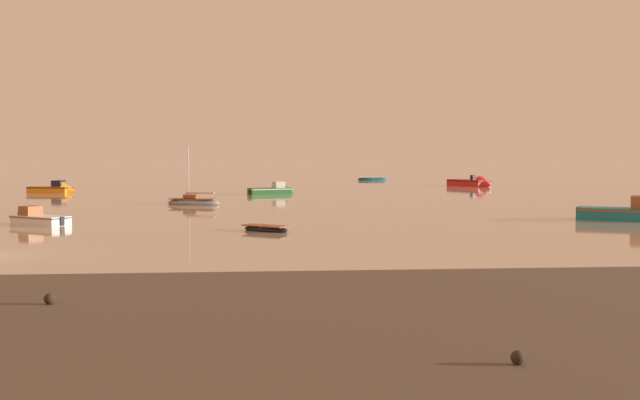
% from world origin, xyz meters
% --- Properties ---
extents(tidal_rock_near, '(0.32, 0.32, 0.32)m').
position_xyz_m(tidal_rock_near, '(5.87, -13.16, 0.38)').
color(tidal_rock_near, '#2D2116').
rests_on(tidal_rock_near, mudflat_shore).
extents(tidal_rock_right, '(0.30, 0.30, 0.30)m').
position_xyz_m(tidal_rock_right, '(17.08, -21.06, 0.37)').
color(tidal_rock_right, '#2D2116').
rests_on(tidal_rock_right, mudflat_shore).
extents(motorboat_moored_0, '(5.30, 2.98, 1.91)m').
position_xyz_m(motorboat_moored_0, '(-7.91, 53.16, 0.29)').
color(motorboat_moored_0, orange).
rests_on(motorboat_moored_0, ground).
extents(motorboat_moored_1, '(5.19, 3.15, 1.87)m').
position_xyz_m(motorboat_moored_1, '(14.78, 48.66, 0.28)').
color(motorboat_moored_1, '#23602D').
rests_on(motorboat_moored_1, ground).
extents(motorboat_moored_2, '(5.05, 6.47, 2.14)m').
position_xyz_m(motorboat_moored_2, '(39.20, 63.38, 0.29)').
color(motorboat_moored_2, red).
rests_on(motorboat_moored_2, ground).
extents(sailboat_moored_0, '(4.71, 2.69, 5.04)m').
position_xyz_m(sailboat_moored_0, '(7.32, 33.11, 0.22)').
color(sailboat_moored_0, gray).
rests_on(sailboat_moored_0, ground).
extents(rowboat_moored_0, '(4.28, 1.65, 0.67)m').
position_xyz_m(rowboat_moored_0, '(29.86, 83.89, 0.18)').
color(rowboat_moored_0, '#197084').
rests_on(rowboat_moored_0, ground).
extents(motorboat_moored_3, '(6.60, 4.87, 2.40)m').
position_xyz_m(motorboat_moored_3, '(36.63, 14.87, 0.36)').
color(motorboat_moored_3, '#197084').
rests_on(motorboat_moored_3, ground).
extents(motorboat_moored_4, '(4.42, 3.85, 1.67)m').
position_xyz_m(motorboat_moored_4, '(-1.43, 15.74, 0.25)').
color(motorboat_moored_4, white).
rests_on(motorboat_moored_4, ground).
extents(rowboat_moored_1, '(2.95, 2.72, 0.47)m').
position_xyz_m(rowboat_moored_1, '(12.68, 10.08, 0.13)').
color(rowboat_moored_1, black).
rests_on(rowboat_moored_1, ground).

